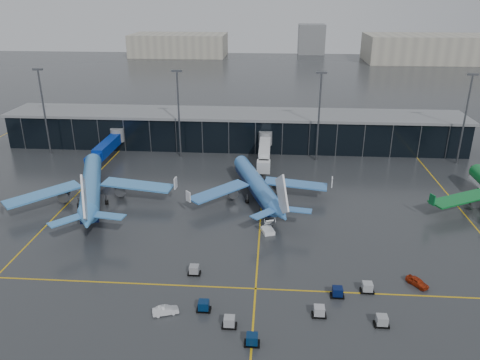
# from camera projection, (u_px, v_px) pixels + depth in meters

# --- Properties ---
(ground) EXTENTS (600.00, 600.00, 0.00)m
(ground) POSITION_uv_depth(u_px,v_px,m) (208.00, 242.00, 92.15)
(ground) COLOR #282B2D
(ground) RESTS_ON ground
(terminal_pier) EXTENTS (142.00, 17.00, 10.70)m
(terminal_pier) POSITION_uv_depth(u_px,v_px,m) (234.00, 129.00, 147.41)
(terminal_pier) COLOR black
(terminal_pier) RESTS_ON ground
(jet_bridges) EXTENTS (94.00, 27.50, 7.20)m
(jet_bridges) POSITION_uv_depth(u_px,v_px,m) (106.00, 148.00, 132.52)
(jet_bridges) COLOR #595B60
(jet_bridges) RESTS_ON ground
(flood_masts) EXTENTS (203.00, 0.50, 25.50)m
(flood_masts) POSITION_uv_depth(u_px,v_px,m) (248.00, 112.00, 132.83)
(flood_masts) COLOR #595B60
(flood_masts) RESTS_ON ground
(distant_hangars) EXTENTS (260.00, 71.00, 22.00)m
(distant_hangars) POSITION_uv_depth(u_px,v_px,m) (328.00, 46.00, 335.07)
(distant_hangars) COLOR #B2AD99
(distant_hangars) RESTS_ON ground
(taxi_lines) EXTENTS (220.00, 120.00, 0.02)m
(taxi_lines) POSITION_uv_depth(u_px,v_px,m) (261.00, 219.00, 101.28)
(taxi_lines) COLOR gold
(taxi_lines) RESTS_ON ground
(airliner_arkefly) EXTENTS (51.68, 55.09, 13.76)m
(airliner_arkefly) POSITION_uv_depth(u_px,v_px,m) (90.00, 175.00, 106.91)
(airliner_arkefly) COLOR #408AD1
(airliner_arkefly) RESTS_ON ground
(airliner_klm_near) EXTENTS (46.07, 49.18, 12.34)m
(airliner_klm_near) POSITION_uv_depth(u_px,v_px,m) (256.00, 174.00, 108.98)
(airliner_klm_near) COLOR #3C7AC6
(airliner_klm_near) RESTS_ON ground
(baggage_carts) EXTENTS (31.97, 18.29, 1.70)m
(baggage_carts) POSITION_uv_depth(u_px,v_px,m) (285.00, 305.00, 72.32)
(baggage_carts) COLOR black
(baggage_carts) RESTS_ON ground
(mobile_airstair) EXTENTS (3.12, 3.74, 3.45)m
(mobile_airstair) POSITION_uv_depth(u_px,v_px,m) (268.00, 229.00, 95.42)
(mobile_airstair) COLOR white
(mobile_airstair) RESTS_ON ground
(service_van_red) EXTENTS (3.68, 4.18, 1.37)m
(service_van_red) POSITION_uv_depth(u_px,v_px,m) (417.00, 282.00, 78.25)
(service_van_red) COLOR #9A250B
(service_van_red) RESTS_ON ground
(service_van_white) EXTENTS (4.21, 2.61, 1.31)m
(service_van_white) POSITION_uv_depth(u_px,v_px,m) (165.00, 310.00, 71.33)
(service_van_white) COLOR silver
(service_van_white) RESTS_ON ground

